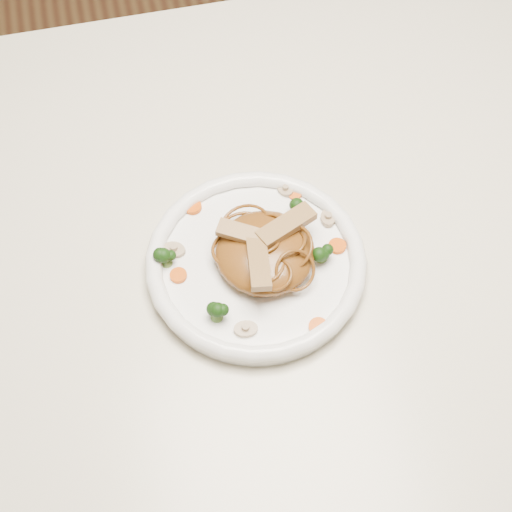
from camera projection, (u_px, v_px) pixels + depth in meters
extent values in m
plane|color=#4F2D1B|center=(286.00, 420.00, 1.58)|extent=(4.00, 4.00, 0.00)
cube|color=beige|center=(306.00, 219.00, 0.97)|extent=(1.20, 0.80, 0.04)
cylinder|color=white|center=(256.00, 266.00, 0.90)|extent=(0.29, 0.29, 0.02)
ellipsoid|color=brown|center=(265.00, 252.00, 0.88)|extent=(0.13, 0.13, 0.04)
cube|color=#A5804E|center=(286.00, 225.00, 0.87)|extent=(0.08, 0.05, 0.01)
cube|color=#A5804E|center=(244.00, 234.00, 0.87)|extent=(0.06, 0.05, 0.01)
cube|color=#A5804E|center=(259.00, 263.00, 0.84)|extent=(0.03, 0.07, 0.01)
cylinder|color=#E35408|center=(295.00, 193.00, 0.94)|extent=(0.02, 0.02, 0.00)
cylinder|color=#E35408|center=(178.00, 275.00, 0.88)|extent=(0.02, 0.02, 0.00)
cylinder|color=#E35408|center=(337.00, 246.00, 0.90)|extent=(0.03, 0.03, 0.00)
cylinder|color=#E35408|center=(193.00, 207.00, 0.93)|extent=(0.03, 0.03, 0.00)
cylinder|color=#E35408|center=(318.00, 327.00, 0.84)|extent=(0.02, 0.02, 0.00)
cylinder|color=#B9AC8B|center=(246.00, 329.00, 0.84)|extent=(0.03, 0.03, 0.01)
cylinder|color=#B9AC8B|center=(328.00, 218.00, 0.92)|extent=(0.03, 0.03, 0.01)
cylinder|color=#B9AC8B|center=(174.00, 250.00, 0.89)|extent=(0.04, 0.04, 0.01)
cylinder|color=#B9AC8B|center=(285.00, 190.00, 0.94)|extent=(0.03, 0.03, 0.01)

